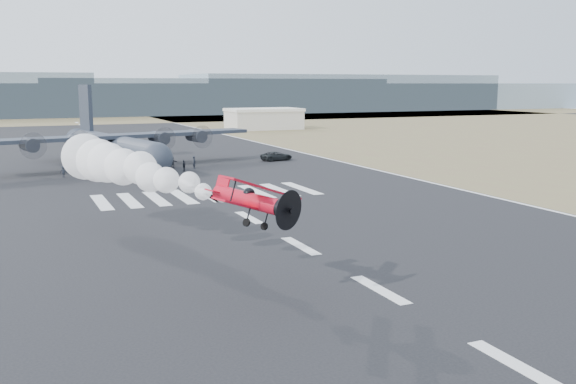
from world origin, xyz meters
TOP-DOWN VIEW (x-y plane):
  - ground at (0.00, 0.00)m, footprint 500.00×500.00m
  - scrub_far at (0.00, 230.00)m, footprint 500.00×80.00m
  - runway_markings at (0.00, 60.00)m, footprint 60.00×260.00m
  - ridge_seg_d at (0.00, 260.00)m, footprint 150.00×50.00m
  - ridge_seg_e at (65.00, 260.00)m, footprint 150.00×50.00m
  - ridge_seg_f at (130.00, 260.00)m, footprint 150.00×50.00m
  - ridge_seg_g at (195.00, 260.00)m, footprint 150.00×50.00m
  - hangar_right at (46.00, 150.00)m, footprint 20.50×12.50m
  - aerobatic_biplane at (-7.76, 13.77)m, footprint 6.39×6.16m
  - smoke_trail at (-13.13, 34.49)m, footprint 8.24×24.78m
  - transport_aircraft at (-6.12, 80.73)m, footprint 43.53×35.63m
  - support_vehicle at (20.38, 78.33)m, footprint 5.80×3.43m
  - crew_a at (4.84, 73.64)m, footprint 0.81×0.86m
  - crew_b at (-9.10, 70.80)m, footprint 1.01×0.90m
  - crew_c at (-14.24, 71.77)m, footprint 1.12×0.85m
  - crew_d at (2.60, 71.25)m, footprint 0.93×1.08m
  - crew_e at (-2.95, 75.99)m, footprint 1.05×0.83m
  - crew_f at (2.00, 75.99)m, footprint 1.44×1.59m
  - crew_g at (-2.96, 76.35)m, footprint 0.73×0.69m
  - crew_h at (-9.05, 74.01)m, footprint 0.85×0.57m

SIDE VIEW (x-z plane):
  - ground at x=0.00m, z-range 0.00..0.00m
  - scrub_far at x=0.00m, z-range 0.00..0.00m
  - runway_markings at x=0.00m, z-range 0.00..0.01m
  - support_vehicle at x=20.38m, z-range 0.00..1.51m
  - crew_c at x=-14.24m, z-range 0.00..1.57m
  - crew_g at x=-2.96m, z-range 0.00..1.57m
  - crew_d at x=2.60m, z-range 0.00..1.65m
  - crew_h at x=-9.05m, z-range 0.00..1.68m
  - crew_f at x=2.00m, z-range 0.00..1.76m
  - crew_b at x=-9.10m, z-range 0.00..1.76m
  - crew_a at x=4.84m, z-range 0.00..1.87m
  - crew_e at x=-2.95m, z-range 0.00..1.88m
  - hangar_right at x=46.00m, z-range 0.06..5.96m
  - transport_aircraft at x=-6.12m, z-range -3.06..9.57m
  - aerobatic_biplane at x=-7.76m, z-range 4.23..7.74m
  - smoke_trail at x=-13.13m, z-range 4.06..8.23m
  - ridge_seg_d at x=0.00m, z-range 0.00..13.00m
  - ridge_seg_g at x=195.00m, z-range 0.00..13.00m
  - ridge_seg_e at x=65.00m, z-range 0.00..15.00m
  - ridge_seg_f at x=130.00m, z-range 0.00..17.00m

